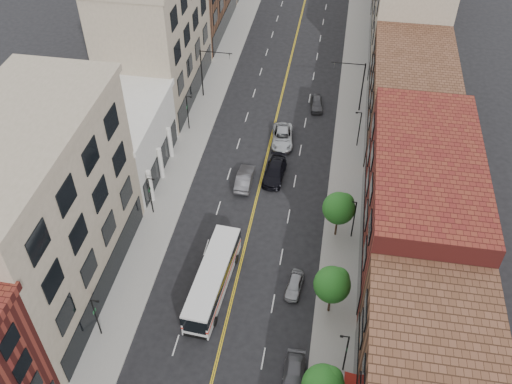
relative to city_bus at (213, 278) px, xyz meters
The scene contains 25 objects.
sidewalk_left 21.87m from the city_bus, 111.52° to the left, with size 4.00×110.00×0.15m, color gray.
sidewalk_right 23.63m from the city_bus, 59.39° to the left, with size 4.00×110.00×0.15m, color gray.
bldg_l_tanoffice 16.75m from the city_bus, behind, with size 10.00×22.00×18.00m, color gray.
bldg_l_white 22.26m from the city_bus, 132.64° to the left, with size 10.00×14.00×8.00m, color silver.
bldg_l_far_a 37.22m from the city_bus, 114.26° to the left, with size 10.00×20.00×18.00m, color gray.
bldg_r_mid 21.57m from the city_bus, 26.05° to the left, with size 10.00×22.00×12.00m, color maroon.
bldg_r_far_a 35.90m from the city_bus, 57.90° to the left, with size 10.00×20.00×10.00m, color brown.
bldg_r_far_b 54.95m from the city_bus, 69.67° to the left, with size 10.00×22.00×14.00m, color gray.
tree_r_2 11.65m from the city_bus, ahead, with size 3.40×3.40×5.59m.
tree_r_3 14.93m from the city_bus, 39.41° to the left, with size 3.40×3.40×5.59m.
lamp_l_1 11.26m from the city_bus, 143.13° to the right, with size 0.81×0.55×5.05m.
lamp_l_2 12.96m from the city_bus, 133.94° to the left, with size 0.81×0.55×5.05m.
lamp_l_3 26.85m from the city_bus, 109.49° to the left, with size 0.81×0.55×5.05m.
lamp_r_1 14.64m from the city_bus, 27.40° to the right, with size 0.81×0.55×5.05m.
lamp_r_2 15.98m from the city_bus, 35.64° to the left, with size 0.81×0.55×5.05m.
lamp_r_3 28.44m from the city_bus, 62.88° to the left, with size 0.81×0.55×5.05m.
signal_mast_left 34.42m from the city_bus, 103.95° to the left, with size 4.49×0.18×7.20m.
signal_mast_right 35.59m from the city_bus, 69.77° to the left, with size 4.49×0.18×7.20m.
city_bus is the anchor object (origin of this frame).
car_parked_mid 12.26m from the city_bus, 43.40° to the right, with size 1.87×4.59×1.33m, color #57575C.
car_parked_far 7.99m from the city_bus, ahead, with size 1.51×3.75×1.28m, color gray.
car_lane_behind 15.91m from the city_bus, 89.28° to the left, with size 1.75×5.02×1.65m, color #48474C.
car_lane_a 18.01m from the city_bus, 78.78° to the left, with size 2.29×5.63×1.63m, color black.
car_lane_b 24.85m from the city_bus, 81.89° to the left, with size 2.66×5.78×1.61m, color #B2B6BA.
car_lane_c 33.85m from the city_bus, 77.80° to the left, with size 1.63×4.06×1.38m, color #434347.
Camera 1 is at (7.87, -18.80, 44.98)m, focal length 40.00 mm.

